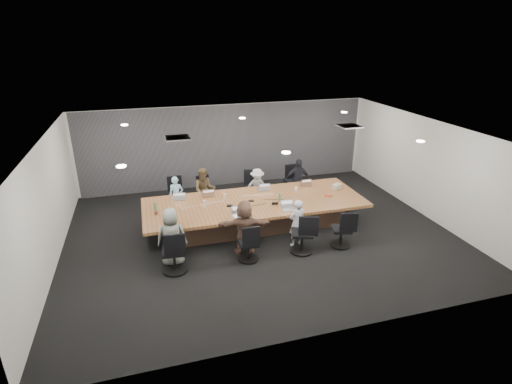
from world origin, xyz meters
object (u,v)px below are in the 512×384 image
object	(u,v)px
chair_0	(176,197)
person_0	(176,196)
chair_4	(174,254)
laptop_5	(239,216)
chair_7	(341,232)
bottle_clear	(204,204)
conference_table	(255,212)
stapler	(275,203)
chair_5	(248,246)
person_3	(298,180)
laptop_6	(289,210)
chair_1	(203,196)
bottle_green_left	(155,206)
snack_packet	(329,195)
laptop_3	(304,184)
laptop_1	(208,195)
laptop_2	(262,189)
laptop_0	(178,198)
chair_6	(302,236)
person_2	(257,187)
person_5	(245,228)
person_4	(172,237)
person_1	(205,190)
laptop_4	(169,224)
chair_3	(293,184)
person_6	(297,223)
mug_brown	(156,213)
chair_2	(254,189)
bottle_green_right	(280,197)

from	to	relation	value
chair_0	person_0	distance (m)	0.39
chair_4	laptop_5	world-z (taller)	chair_4
chair_7	bottle_clear	distance (m)	3.58
conference_table	stapler	bearing A→B (deg)	-39.15
chair_5	stapler	distance (m)	1.77
chair_5	bottle_clear	distance (m)	1.84
person_3	laptop_6	xyz separation A→B (m)	(-1.09, -2.15, 0.06)
chair_1	chair_7	bearing A→B (deg)	123.11
bottle_green_left	snack_packet	bearing A→B (deg)	-4.20
chair_7	laptop_3	world-z (taller)	chair_7
chair_4	bottle_clear	size ratio (longest dim) A/B	3.82
chair_1	laptop_1	bearing A→B (deg)	82.33
chair_5	laptop_2	size ratio (longest dim) A/B	2.39
laptop_0	snack_packet	xyz separation A→B (m)	(4.11, -1.01, 0.01)
chair_6	person_2	bearing A→B (deg)	111.98
conference_table	person_5	xyz separation A→B (m)	(-0.65, -1.35, 0.29)
laptop_0	laptop_3	distance (m)	3.80
person_4	chair_5	bearing A→B (deg)	175.01
person_1	laptop_2	bearing A→B (deg)	-10.84
conference_table	laptop_4	bearing A→B (deg)	-161.35
chair_5	bottle_clear	world-z (taller)	bottle_clear
chair_3	snack_packet	distance (m)	1.97
person_3	chair_4	bearing A→B (deg)	-136.06
chair_4	bottle_green_left	size ratio (longest dim) A/B	3.79
person_5	bottle_green_left	world-z (taller)	person_5
laptop_1	laptop_2	bearing A→B (deg)	-177.84
laptop_2	chair_4	bearing A→B (deg)	48.91
laptop_2	person_6	bearing A→B (deg)	103.92
laptop_4	mug_brown	distance (m)	0.73
laptop_1	laptop_4	world-z (taller)	same
chair_6	chair_7	distance (m)	1.06
chair_4	laptop_5	distance (m)	1.97
laptop_1	mug_brown	world-z (taller)	mug_brown
chair_0	person_5	distance (m)	3.35
chair_4	chair_2	bearing A→B (deg)	55.59
person_1	laptop_3	size ratio (longest dim) A/B	4.39
person_4	person_6	distance (m)	3.07
laptop_0	mug_brown	bearing A→B (deg)	66.12
chair_0	person_6	distance (m)	4.08
chair_6	bottle_green_left	bearing A→B (deg)	168.67
chair_5	person_2	xyz separation A→B (m)	(1.10, 3.05, 0.22)
bottle_green_right	laptop_3	bearing A→B (deg)	41.21
person_6	stapler	world-z (taller)	person_6
person_0	laptop_3	xyz separation A→B (m)	(3.80, -0.55, 0.16)
person_0	laptop_1	size ratio (longest dim) A/B	3.48
person_1	person_5	xyz separation A→B (m)	(0.52, -2.70, 0.01)
chair_1	laptop_2	xyz separation A→B (m)	(1.63, -0.90, 0.39)
person_3	laptop_5	bearing A→B (deg)	-130.89
laptop_3	stapler	bearing A→B (deg)	40.59
conference_table	chair_4	distance (m)	2.92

